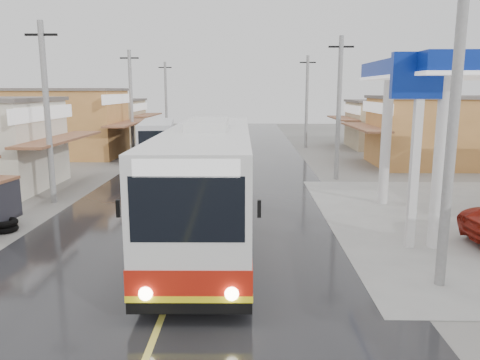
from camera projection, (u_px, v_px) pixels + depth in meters
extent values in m
plane|color=slate|center=(175.00, 283.00, 12.48)|extent=(120.00, 120.00, 0.00)
cube|color=black|center=(215.00, 178.00, 27.21)|extent=(12.00, 90.00, 0.02)
cube|color=#D8CC4C|center=(215.00, 178.00, 27.20)|extent=(0.15, 90.00, 0.01)
cylinder|color=white|center=(386.00, 143.00, 20.64)|extent=(0.44, 0.44, 5.50)
cylinder|color=white|center=(440.00, 165.00, 14.75)|extent=(0.44, 0.44, 5.50)
cube|color=white|center=(415.00, 157.00, 14.72)|extent=(0.25, 0.25, 6.00)
cube|color=navy|center=(421.00, 76.00, 14.24)|extent=(1.80, 0.30, 1.40)
cube|color=silver|center=(209.00, 175.00, 16.00)|extent=(2.89, 12.95, 3.17)
cube|color=black|center=(210.00, 223.00, 16.32)|extent=(2.91, 12.97, 0.32)
cube|color=#B11C0E|center=(209.00, 208.00, 16.22)|extent=(2.93, 12.99, 0.59)
cube|color=yellow|center=(210.00, 218.00, 16.29)|extent=(2.94, 13.00, 0.15)
cube|color=black|center=(210.00, 163.00, 16.46)|extent=(2.89, 10.26, 1.08)
cube|color=black|center=(187.00, 209.00, 9.63)|extent=(2.39, 0.16, 1.40)
cube|color=black|center=(218.00, 142.00, 22.20)|extent=(2.39, 0.16, 1.18)
cube|color=white|center=(186.00, 168.00, 9.46)|extent=(2.19, 0.15, 0.38)
cube|color=silver|center=(208.00, 124.00, 15.67)|extent=(1.34, 3.25, 0.32)
cylinder|color=black|center=(151.00, 268.00, 11.87)|extent=(0.40, 1.19, 1.18)
cylinder|color=black|center=(244.00, 269.00, 11.86)|extent=(0.40, 1.19, 1.18)
cylinder|color=black|center=(189.00, 194.00, 20.32)|extent=(0.40, 1.19, 1.18)
cylinder|color=black|center=(243.00, 194.00, 20.31)|extent=(0.40, 1.19, 1.18)
sphere|color=#FFF2CC|center=(146.00, 293.00, 9.91)|extent=(0.31, 0.31, 0.30)
sphere|color=#FFF2CC|center=(232.00, 294.00, 9.90)|extent=(0.31, 0.31, 0.30)
cube|color=black|center=(118.00, 209.00, 9.89)|extent=(0.08, 0.08, 0.38)
cube|color=black|center=(259.00, 209.00, 9.88)|extent=(0.08, 0.08, 0.38)
cube|color=silver|center=(157.00, 137.00, 34.16)|extent=(3.39, 8.65, 2.34)
cube|color=navy|center=(158.00, 148.00, 34.31)|extent=(3.44, 8.70, 0.94)
cube|color=black|center=(157.00, 133.00, 34.10)|extent=(3.24, 7.27, 0.84)
cube|color=black|center=(154.00, 139.00, 30.04)|extent=(1.94, 0.39, 1.03)
cylinder|color=black|center=(140.00, 159.00, 31.35)|extent=(0.41, 0.97, 0.94)
cylinder|color=black|center=(171.00, 159.00, 31.58)|extent=(0.41, 0.97, 0.94)
cylinder|color=black|center=(147.00, 148.00, 37.19)|extent=(0.41, 0.97, 0.94)
cylinder|color=black|center=(173.00, 148.00, 37.42)|extent=(0.41, 0.97, 0.94)
imported|color=black|center=(137.00, 186.00, 22.74)|extent=(1.06, 1.83, 0.91)
imported|color=#2B813F|center=(136.00, 174.00, 22.42)|extent=(0.63, 0.50, 1.52)
torus|color=black|center=(6.00, 228.00, 17.00)|extent=(0.89, 0.89, 0.23)
torus|color=black|center=(5.00, 222.00, 16.95)|extent=(0.89, 0.89, 0.23)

